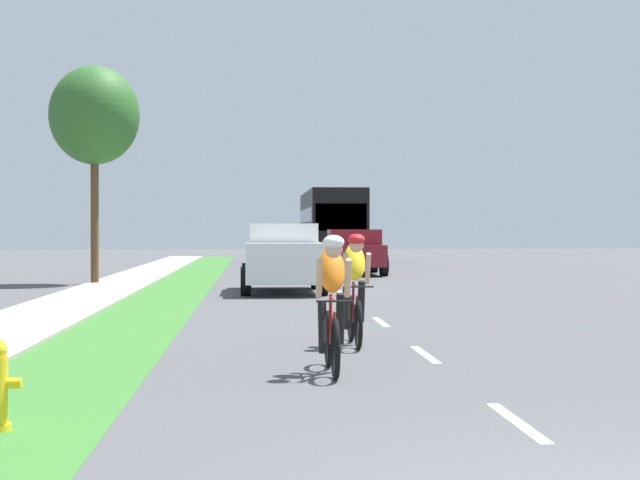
% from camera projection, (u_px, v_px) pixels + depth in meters
% --- Properties ---
extents(ground_plane, '(120.00, 120.00, 0.00)m').
position_uv_depth(ground_plane, '(343.00, 294.00, 25.60)').
color(ground_plane, '#4C4C4F').
extents(grass_verge, '(1.84, 70.00, 0.01)m').
position_uv_depth(grass_verge, '(170.00, 295.00, 25.32)').
color(grass_verge, '#38722D').
rests_on(grass_verge, ground_plane).
extents(sidewalk_concrete, '(1.96, 70.00, 0.10)m').
position_uv_depth(sidewalk_concrete, '(93.00, 295.00, 25.20)').
color(sidewalk_concrete, '#9E998E').
rests_on(sidewalk_concrete, ground_plane).
extents(lane_markings_center, '(0.12, 53.13, 0.01)m').
position_uv_depth(lane_markings_center, '(331.00, 286.00, 29.59)').
color(lane_markings_center, white).
rests_on(lane_markings_center, ground_plane).
extents(cyclist_lead, '(0.42, 1.72, 1.58)m').
position_uv_depth(cyclist_lead, '(332.00, 302.00, 11.52)').
color(cyclist_lead, black).
rests_on(cyclist_lead, ground_plane).
extents(cyclist_trailing, '(0.42, 1.72, 1.58)m').
position_uv_depth(cyclist_trailing, '(355.00, 288.00, 14.29)').
color(cyclist_trailing, black).
rests_on(cyclist_trailing, ground_plane).
extents(suv_white, '(2.15, 4.70, 1.79)m').
position_uv_depth(suv_white, '(283.00, 256.00, 26.54)').
color(suv_white, silver).
rests_on(suv_white, ground_plane).
extents(pickup_maroon, '(2.22, 5.10, 1.64)m').
position_uv_depth(pickup_maroon, '(352.00, 252.00, 37.01)').
color(pickup_maroon, maroon).
rests_on(pickup_maroon, ground_plane).
extents(bus_black, '(2.78, 11.60, 3.48)m').
position_uv_depth(bus_black, '(331.00, 223.00, 49.99)').
color(bus_black, black).
rests_on(bus_black, ground_plane).
extents(street_tree_near, '(2.69, 2.69, 6.54)m').
position_uv_depth(street_tree_near, '(94.00, 116.00, 30.38)').
color(street_tree_near, brown).
rests_on(street_tree_near, ground_plane).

